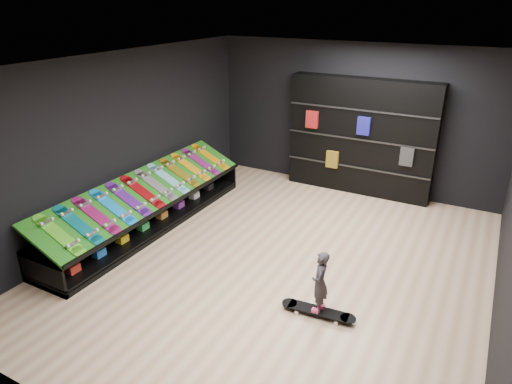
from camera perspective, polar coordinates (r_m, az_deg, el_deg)
The scene contains 22 objects.
floor at distance 7.18m, azimuth 2.79°, elevation -8.66°, with size 6.00×7.00×0.01m, color beige.
ceiling at distance 6.15m, azimuth 3.35°, elevation 15.80°, with size 6.00×7.00×0.01m, color white.
wall_back at distance 9.66m, azimuth 12.14°, elevation 9.01°, with size 6.00×0.02×3.00m, color black.
wall_front at distance 4.01m, azimuth -19.73°, elevation -13.31°, with size 6.00×0.02×3.00m, color black.
wall_left at distance 8.18m, azimuth -16.39°, elevation 6.02°, with size 0.02×7.00×3.00m, color black.
display_rack at distance 8.33m, azimuth -13.19°, elevation -2.57°, with size 0.90×4.50×0.50m, color black, non-canonical shape.
turf_ramp at distance 8.12m, azimuth -13.22°, elevation 0.29°, with size 1.00×4.50×0.04m, color #165E0E.
back_shelving at distance 9.52m, azimuth 12.94°, elevation 6.71°, with size 2.94×0.34×2.35m, color black.
floor_skateboard at distance 6.13m, azimuth 7.75°, elevation -14.74°, with size 0.98×0.22×0.09m, color black, non-canonical shape.
child at distance 5.95m, azimuth 7.91°, elevation -12.45°, with size 0.19×0.14×0.51m, color black.
display_board_0 at distance 6.94m, azimuth -23.39°, elevation -4.94°, with size 0.98×0.22×0.09m, color green, non-canonical shape.
display_board_1 at distance 7.13m, azimuth -21.29°, elevation -3.84°, with size 0.98×0.22×0.09m, color #0C8C99, non-canonical shape.
display_board_2 at distance 7.33m, azimuth -19.30°, elevation -2.80°, with size 0.98×0.22×0.09m, color #E5198C, non-canonical shape.
display_board_3 at distance 7.53m, azimuth -17.42°, elevation -1.81°, with size 0.98×0.22×0.09m, color blue, non-canonical shape.
display_board_4 at distance 7.75m, azimuth -15.64°, elevation -0.87°, with size 0.98×0.22×0.09m, color purple, non-canonical shape.
display_board_5 at distance 7.98m, azimuth -13.97°, elevation 0.02°, with size 0.98×0.22×0.09m, color red, non-canonical shape.
display_board_6 at distance 8.22m, azimuth -12.39°, elevation 0.86°, with size 0.98×0.22×0.09m, color black, non-canonical shape.
display_board_7 at distance 8.46m, azimuth -10.90°, elevation 1.65°, with size 0.98×0.22×0.09m, color #0CB2E5, non-canonical shape.
display_board_8 at distance 8.71m, azimuth -9.49°, elevation 2.39°, with size 0.98×0.22×0.09m, color yellow, non-canonical shape.
display_board_9 at distance 8.96m, azimuth -8.16°, elevation 3.09°, with size 0.98×0.22×0.09m, color orange, non-canonical shape.
display_board_10 at distance 9.23m, azimuth -6.90°, elevation 3.75°, with size 0.98×0.22×0.09m, color #2626BF, non-canonical shape.
display_board_11 at distance 9.49m, azimuth -5.71°, elevation 4.37°, with size 0.98×0.22×0.09m, color yellow, non-canonical shape.
Camera 1 is at (2.58, -5.52, 3.80)m, focal length 32.00 mm.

